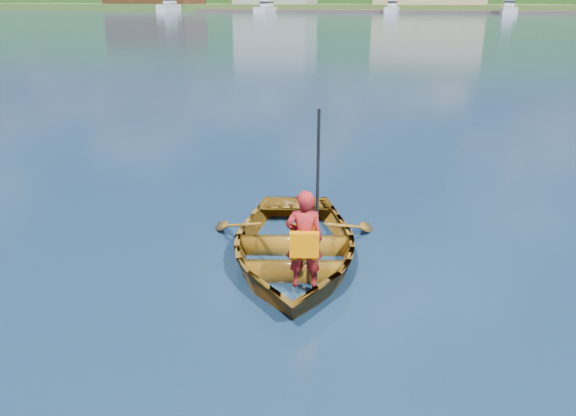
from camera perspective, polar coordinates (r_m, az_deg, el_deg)
ground at (r=7.47m, az=4.12°, el=-6.35°), size 600.00×600.00×0.00m
rowboat at (r=7.63m, az=0.48°, el=-3.88°), size 3.33×4.08×0.74m
child_paddler at (r=6.60m, az=1.68°, el=-3.20°), size 0.50×0.41×2.12m
dock at (r=154.94m, az=20.45°, el=18.15°), size 160.05×7.10×0.80m
marina_yachts at (r=149.91m, az=17.51°, el=18.79°), size 144.81×13.10×4.28m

